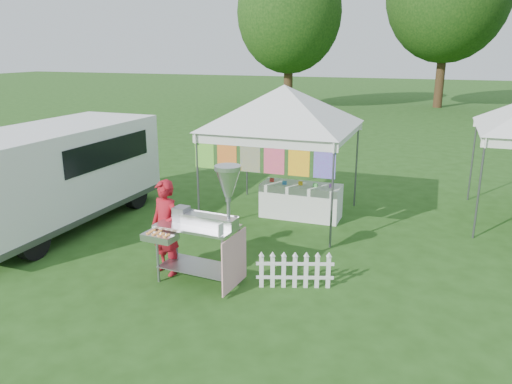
% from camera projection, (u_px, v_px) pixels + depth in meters
% --- Properties ---
extents(ground, '(120.00, 120.00, 0.00)m').
position_uv_depth(ground, '(220.00, 281.00, 8.37)').
color(ground, '#224A15').
rests_on(ground, ground).
extents(canopy_main, '(4.24, 4.24, 3.45)m').
position_uv_depth(canopy_main, '(284.00, 85.00, 10.69)').
color(canopy_main, '#59595E').
rests_on(canopy_main, ground).
extents(tree_left, '(6.40, 6.40, 9.53)m').
position_uv_depth(tree_left, '(289.00, 12.00, 30.37)').
color(tree_left, '#3D2A16').
rests_on(tree_left, ground).
extents(donut_cart, '(1.52, 0.95, 2.03)m').
position_uv_depth(donut_cart, '(208.00, 216.00, 7.91)').
color(donut_cart, gray).
rests_on(donut_cart, ground).
extents(vendor, '(0.69, 0.55, 1.66)m').
position_uv_depth(vendor, '(166.00, 228.00, 8.45)').
color(vendor, '#A71420').
rests_on(vendor, ground).
extents(cargo_van, '(2.16, 5.22, 2.15)m').
position_uv_depth(cargo_van, '(58.00, 172.00, 10.82)').
color(cargo_van, white).
rests_on(cargo_van, ground).
extents(picket_fence, '(1.20, 0.43, 0.56)m').
position_uv_depth(picket_fence, '(295.00, 271.00, 8.05)').
color(picket_fence, white).
rests_on(picket_fence, ground).
extents(display_table, '(1.80, 0.70, 0.79)m').
position_uv_depth(display_table, '(301.00, 201.00, 11.41)').
color(display_table, white).
rests_on(display_table, ground).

